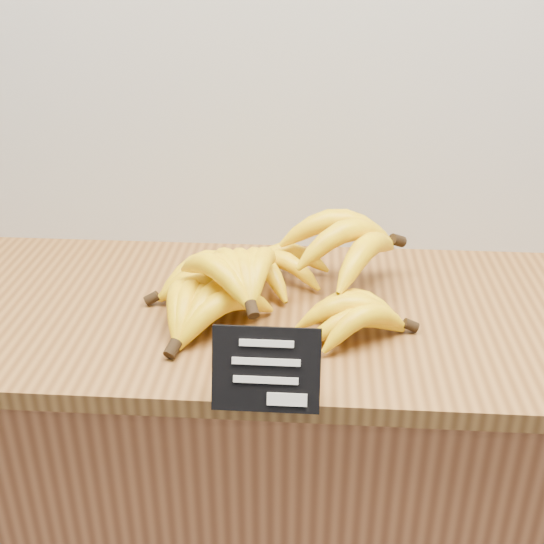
{
  "coord_description": "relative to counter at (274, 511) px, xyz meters",
  "views": [
    {
      "loc": [
        0.17,
        1.74,
        1.51
      ],
      "look_at": [
        0.1,
        2.7,
        1.02
      ],
      "focal_mm": 45.0,
      "sensor_mm": 36.0,
      "label": 1
    }
  ],
  "objects": [
    {
      "name": "counter_top",
      "position": [
        0.0,
        0.0,
        0.47
      ],
      "size": [
        1.41,
        0.54,
        0.03
      ],
      "primitive_type": "cube",
      "color": "brown",
      "rests_on": "counter"
    },
    {
      "name": "counter",
      "position": [
        0.0,
        0.0,
        0.0
      ],
      "size": [
        1.27,
        0.5,
        0.9
      ],
      "primitive_type": "cube",
      "color": "#995831",
      "rests_on": "ground"
    },
    {
      "name": "banana_pile",
      "position": [
        -0.0,
        -0.0,
        0.54
      ],
      "size": [
        0.49,
        0.39,
        0.13
      ],
      "color": "yellow",
      "rests_on": "counter_top"
    },
    {
      "name": "chalkboard_sign",
      "position": [
        0.01,
        -0.27,
        0.54
      ],
      "size": [
        0.14,
        0.04,
        0.11
      ],
      "primitive_type": "cube",
      "rotation": [
        -0.34,
        0.0,
        0.0
      ],
      "color": "black",
      "rests_on": "counter_top"
    }
  ]
}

